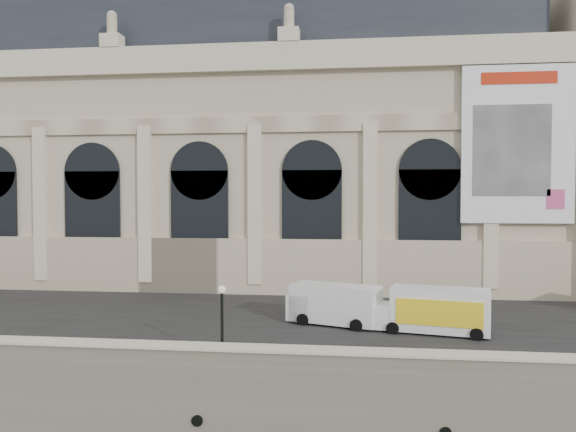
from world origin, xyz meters
name	(u,v)px	position (x,y,z in m)	size (l,w,h in m)	color
quay	(267,301)	(0.00, 35.00, 3.00)	(160.00, 70.00, 6.00)	gray
street	(223,313)	(0.00, 14.00, 6.03)	(160.00, 24.00, 0.06)	#2D2D2D
parapet	(162,355)	(0.00, 0.60, 6.62)	(160.00, 1.40, 1.21)	gray
museum	(205,149)	(-5.98, 30.86, 19.72)	(69.00, 18.70, 29.10)	beige
van_c	(330,304)	(8.07, 11.17, 7.40)	(6.57, 4.23, 2.74)	white
box_truck	(433,311)	(14.68, 9.47, 7.46)	(7.53, 3.73, 2.91)	white
lamp_right	(222,325)	(2.87, 1.63, 8.03)	(0.42, 0.42, 4.09)	black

